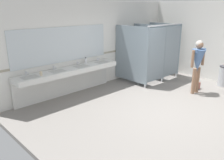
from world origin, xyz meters
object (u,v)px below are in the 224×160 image
object	(u,v)px
trash_bin	(224,76)
paper_cup	(41,73)
person_standing	(198,61)
soap_dispenser	(86,61)
handbag	(197,85)

from	to	relation	value
trash_bin	paper_cup	world-z (taller)	paper_cup
trash_bin	person_standing	bearing A→B (deg)	165.80
soap_dispenser	trash_bin	bearing A→B (deg)	-39.60
handbag	paper_cup	size ratio (longest dim) A/B	3.29
handbag	paper_cup	bearing A→B (deg)	152.51
trash_bin	soap_dispenser	size ratio (longest dim) A/B	3.33
soap_dispenser	paper_cup	world-z (taller)	soap_dispenser
handbag	paper_cup	xyz separation A→B (m)	(-4.25, 2.21, 0.79)
handbag	paper_cup	distance (m)	4.86
handbag	soap_dispenser	size ratio (longest dim) A/B	1.68
person_standing	handbag	bearing A→B (deg)	18.16
soap_dispenser	person_standing	bearing A→B (deg)	-49.74
handbag	soap_dispenser	distance (m)	3.67
person_standing	handbag	xyz separation A→B (m)	(0.40, 0.13, -0.91)
trash_bin	soap_dispenser	distance (m)	4.65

